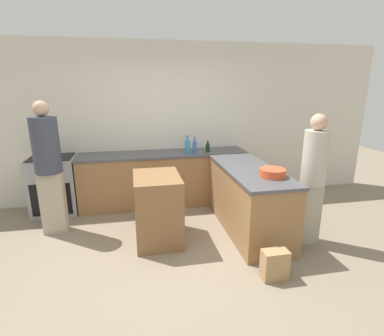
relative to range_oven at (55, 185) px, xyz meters
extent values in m
plane|color=gray|center=(1.75, -1.76, -0.46)|extent=(14.00, 14.00, 0.00)
cube|color=silver|center=(1.75, 0.33, 0.89)|extent=(8.00, 0.06, 2.70)
cube|color=olive|center=(1.75, 0.00, -0.02)|extent=(2.78, 0.59, 0.86)
cube|color=#4C4C51|center=(1.75, 0.00, 0.43)|extent=(2.81, 0.62, 0.04)
cube|color=olive|center=(2.81, -1.17, -0.02)|extent=(0.66, 1.76, 0.86)
cube|color=#4C4C51|center=(2.81, -1.17, 0.43)|extent=(0.69, 1.79, 0.04)
cube|color=#99999E|center=(0.00, 0.00, 0.00)|extent=(0.69, 0.59, 0.90)
cube|color=black|center=(0.00, -0.30, -0.14)|extent=(0.58, 0.01, 0.51)
cube|color=black|center=(0.00, 0.00, 0.45)|extent=(0.64, 0.54, 0.01)
cube|color=brown|center=(1.54, -1.23, -0.01)|extent=(0.58, 0.78, 0.89)
cylinder|color=#DB512D|center=(2.94, -1.59, 0.50)|extent=(0.32, 0.32, 0.10)
cylinder|color=#386BB7|center=(2.26, -0.14, 0.55)|extent=(0.07, 0.07, 0.20)
cylinder|color=#386BB7|center=(2.26, -0.14, 0.69)|extent=(0.03, 0.03, 0.08)
cylinder|color=#338CBF|center=(2.13, -0.14, 0.56)|extent=(0.09, 0.09, 0.22)
cylinder|color=#338CBF|center=(2.13, -0.14, 0.71)|extent=(0.04, 0.04, 0.09)
cylinder|color=black|center=(2.50, -0.07, 0.51)|extent=(0.07, 0.07, 0.14)
cylinder|color=black|center=(2.50, -0.07, 0.61)|extent=(0.03, 0.03, 0.05)
cube|color=#ADA38E|center=(0.14, -0.73, -0.02)|extent=(0.31, 0.19, 0.87)
cylinder|color=#383D4C|center=(0.14, -0.73, 0.78)|extent=(0.35, 0.35, 0.74)
sphere|color=tan|center=(0.14, -0.73, 1.25)|extent=(0.20, 0.20, 0.20)
cube|color=#ADA38E|center=(3.44, -1.68, -0.05)|extent=(0.27, 0.16, 0.80)
cylinder|color=#B7B2A3|center=(3.44, -1.68, 0.68)|extent=(0.29, 0.29, 0.67)
sphere|color=tan|center=(3.44, -1.68, 1.12)|extent=(0.20, 0.20, 0.20)
cube|color=#A88456|center=(2.67, -2.32, -0.29)|extent=(0.28, 0.16, 0.33)
camera|label=1|loc=(1.27, -4.87, 1.56)|focal=28.00mm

